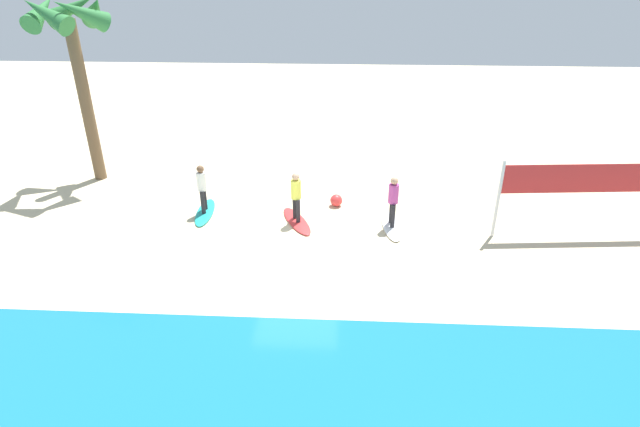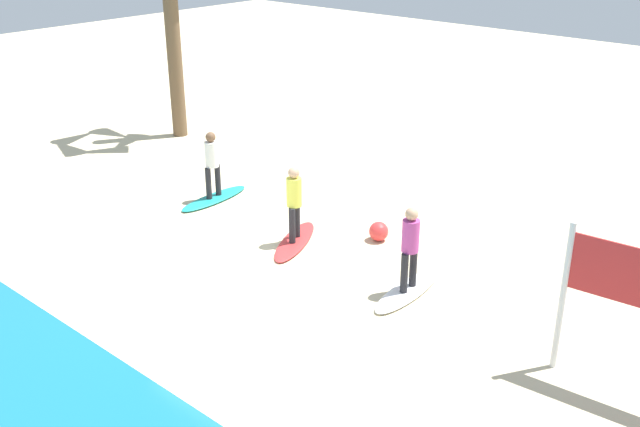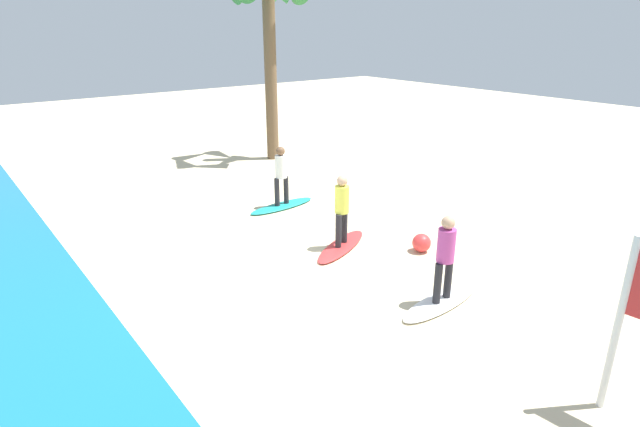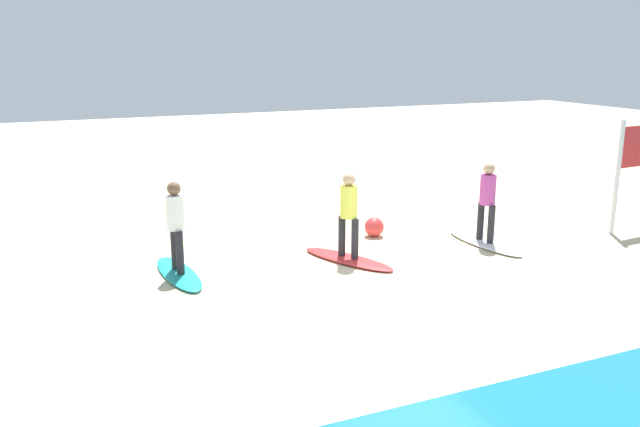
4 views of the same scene
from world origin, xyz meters
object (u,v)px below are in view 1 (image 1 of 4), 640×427
at_px(surfboard_teal, 205,212).
at_px(surfer_white, 393,198).
at_px(surfboard_white, 391,226).
at_px(beach_ball, 336,200).
at_px(surfer_teal, 202,185).
at_px(surfer_red, 296,193).
at_px(surfboard_red, 297,221).
at_px(palm_tree, 71,31).

bearing_deg(surfboard_teal, surfer_white, 79.92).
distance_m(surfboard_white, beach_ball, 2.34).
xyz_separation_m(surfer_teal, beach_ball, (-4.43, -0.82, -0.83)).
bearing_deg(surfer_red, surfboard_white, 176.77).
height_order(surfboard_white, beach_ball, beach_ball).
relative_size(surfboard_white, surfboard_teal, 1.00).
xyz_separation_m(surfer_white, surfboard_teal, (6.24, -0.66, -0.99)).
relative_size(surfer_red, surfer_teal, 1.00).
relative_size(surfer_white, surfboard_red, 0.78).
relative_size(palm_tree, beach_ball, 16.17).
bearing_deg(palm_tree, surfer_red, 157.36).
bearing_deg(surfer_teal, surfer_white, 173.99).
bearing_deg(surfer_teal, surfboard_teal, -90.00).
xyz_separation_m(surfer_white, surfboard_red, (3.07, -0.17, -0.99)).
bearing_deg(surfboard_red, surfer_white, 61.81).
distance_m(surfer_white, palm_tree, 12.49).
height_order(surfer_red, palm_tree, palm_tree).
xyz_separation_m(surfboard_white, surfer_teal, (6.24, -0.66, 0.99)).
relative_size(surfboard_white, surfer_white, 1.28).
bearing_deg(surfboard_white, surfer_red, -97.64).
bearing_deg(surfboard_red, surfer_teal, -123.64).
height_order(surfboard_white, surfboard_red, same).
xyz_separation_m(surfboard_red, beach_ball, (-1.26, -1.30, 0.17)).
bearing_deg(surfboard_white, surfer_white, -0.00).
relative_size(surfboard_teal, surfer_teal, 1.28).
height_order(surfboard_red, surfer_teal, surfer_teal).
bearing_deg(surfer_teal, palm_tree, -30.47).
relative_size(surfer_white, surfer_red, 1.00).
relative_size(surfboard_red, beach_ball, 4.96).
relative_size(surfboard_red, surfer_teal, 1.28).
bearing_deg(surfboard_teal, surfer_red, 77.25).
bearing_deg(surfer_red, surfer_teal, -8.68).
distance_m(surfer_white, surfer_teal, 6.27).
xyz_separation_m(surfboard_white, palm_tree, (11.12, -3.53, 5.44)).
relative_size(surfer_white, surfboard_teal, 0.78).
bearing_deg(surfboard_white, surfboard_teal, -100.42).
relative_size(surfboard_white, surfer_teal, 1.28).
height_order(surfboard_white, palm_tree, palm_tree).
distance_m(surfboard_red, surfer_teal, 3.35).
height_order(surfboard_teal, beach_ball, beach_ball).
bearing_deg(surfboard_teal, surfer_teal, -4.07).
distance_m(surfboard_white, surfer_teal, 6.35).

